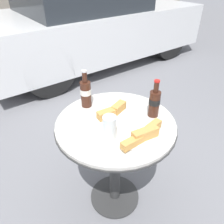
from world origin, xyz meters
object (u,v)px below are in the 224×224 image
Objects in this scene: drinking_glass at (110,128)px; lunch_plate_near at (144,136)px; cola_bottle_right at (154,102)px; parked_car at (90,23)px; bistro_table at (115,143)px; lunch_plate_far at (113,113)px; cola_bottle_left at (86,93)px.

drinking_glass reaches higher than lunch_plate_near.
parked_car is (1.21, 2.66, -0.17)m from cola_bottle_right.
lunch_plate_near is 3.13m from parked_car.
bistro_table is at bearing 159.18° from cola_bottle_right.
bistro_table is 5.38× the size of drinking_glass.
bistro_table is 2.95m from parked_car.
bistro_table is 0.36m from cola_bottle_right.
lunch_plate_near is 0.08× the size of parked_car.
drinking_glass is 0.46× the size of lunch_plate_near.
lunch_plate_near reaches higher than bistro_table.
drinking_glass is 0.58× the size of lunch_plate_far.
drinking_glass is at bearing 137.49° from lunch_plate_near.
drinking_glass is (-0.07, -0.35, -0.04)m from cola_bottle_left.
lunch_plate_far is 0.06× the size of parked_car.
lunch_plate_far is (0.07, -0.20, -0.08)m from cola_bottle_left.
cola_bottle_right is 2.93m from parked_car.
lunch_plate_near is 1.26× the size of lunch_plate_far.
cola_bottle_left is 0.36m from drinking_glass.
lunch_plate_far is (0.14, 0.15, -0.04)m from drinking_glass.
parked_car reaches higher than cola_bottle_right.
cola_bottle_right is (0.27, -0.34, -0.00)m from cola_bottle_left.
parked_car is (1.48, 2.32, -0.17)m from cola_bottle_left.
bistro_table is at bearing -119.07° from parked_car.
lunch_plate_far is 2.89m from parked_car.
cola_bottle_left is 1.06× the size of lunch_plate_far.
parked_car is at bearing 57.51° from cola_bottle_left.
parked_car reaches higher than drinking_glass.
drinking_glass is 3.09m from parked_car.
lunch_plate_far is at bearing 89.59° from lunch_plate_near.
cola_bottle_right is 0.34m from drinking_glass.
drinking_glass is at bearing -178.50° from cola_bottle_right.
drinking_glass is 0.19m from lunch_plate_near.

